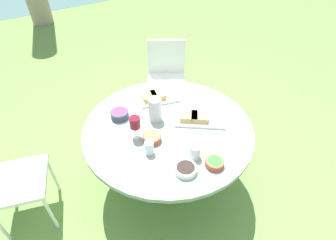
{
  "coord_description": "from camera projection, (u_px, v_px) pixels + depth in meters",
  "views": [
    {
      "loc": [
        -0.87,
        -1.27,
        2.12
      ],
      "look_at": [
        0.0,
        0.0,
        0.79
      ],
      "focal_mm": 28.0,
      "sensor_mm": 36.0,
      "label": 1
    }
  ],
  "objects": [
    {
      "name": "ground_plane",
      "position": [
        168.0,
        181.0,
        2.56
      ],
      "size": [
        40.0,
        40.0,
        0.0
      ],
      "primitive_type": "plane",
      "color": "#668E42"
    },
    {
      "name": "dining_table",
      "position": [
        168.0,
        135.0,
        2.14
      ],
      "size": [
        1.35,
        1.35,
        0.73
      ],
      "color": "#4C4C51",
      "rests_on": "ground_plane"
    },
    {
      "name": "chair_near_left",
      "position": [
        166.0,
        73.0,
        3.08
      ],
      "size": [
        0.6,
        0.59,
        0.89
      ],
      "color": "silver",
      "rests_on": "ground_plane"
    },
    {
      "name": "chair_near_right",
      "position": [
        2.0,
        178.0,
        1.95
      ],
      "size": [
        0.54,
        0.55,
        0.89
      ],
      "color": "silver",
      "rests_on": "ground_plane"
    },
    {
      "name": "water_pitcher",
      "position": [
        155.0,
        109.0,
        2.08
      ],
      "size": [
        0.11,
        0.1,
        0.2
      ],
      "color": "silver",
      "rests_on": "dining_table"
    },
    {
      "name": "wine_glass",
      "position": [
        135.0,
        123.0,
        1.9
      ],
      "size": [
        0.08,
        0.08,
        0.19
      ],
      "color": "silver",
      "rests_on": "dining_table"
    },
    {
      "name": "platter_bread_main",
      "position": [
        197.0,
        118.0,
        2.11
      ],
      "size": [
        0.42,
        0.39,
        0.07
      ],
      "color": "white",
      "rests_on": "dining_table"
    },
    {
      "name": "platter_charcuterie",
      "position": [
        156.0,
        97.0,
        2.32
      ],
      "size": [
        0.39,
        0.29,
        0.07
      ],
      "color": "white",
      "rests_on": "dining_table"
    },
    {
      "name": "bowl_fries",
      "position": [
        152.0,
        138.0,
        1.94
      ],
      "size": [
        0.14,
        0.14,
        0.05
      ],
      "color": "#B74733",
      "rests_on": "dining_table"
    },
    {
      "name": "bowl_salad",
      "position": [
        215.0,
        163.0,
        1.76
      ],
      "size": [
        0.13,
        0.13,
        0.05
      ],
      "color": "#B74733",
      "rests_on": "dining_table"
    },
    {
      "name": "bowl_olives",
      "position": [
        186.0,
        169.0,
        1.72
      ],
      "size": [
        0.15,
        0.15,
        0.04
      ],
      "color": "white",
      "rests_on": "dining_table"
    },
    {
      "name": "bowl_dip_red",
      "position": [
        120.0,
        114.0,
        2.14
      ],
      "size": [
        0.15,
        0.15,
        0.06
      ],
      "color": "#334256",
      "rests_on": "dining_table"
    },
    {
      "name": "cup_water_near",
      "position": [
        149.0,
        148.0,
        1.83
      ],
      "size": [
        0.06,
        0.06,
        0.1
      ],
      "color": "silver",
      "rests_on": "dining_table"
    },
    {
      "name": "cup_water_far",
      "position": [
        195.0,
        152.0,
        1.8
      ],
      "size": [
        0.07,
        0.07,
        0.11
      ],
      "color": "silver",
      "rests_on": "dining_table"
    }
  ]
}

